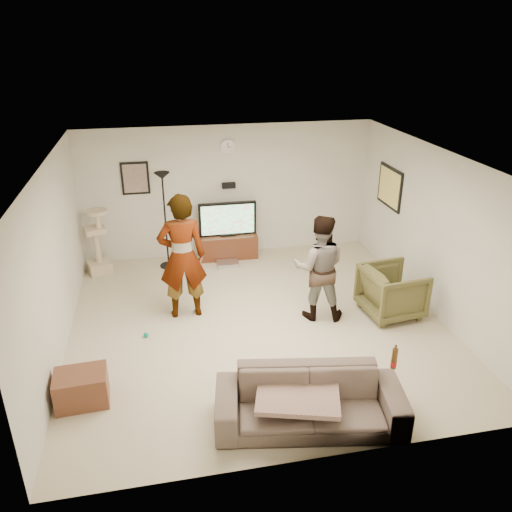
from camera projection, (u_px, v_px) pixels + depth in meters
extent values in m
cube|color=#C7B490|center=(257.00, 323.00, 7.74)|extent=(5.50, 5.50, 0.02)
cube|color=white|center=(258.00, 159.00, 6.71)|extent=(5.50, 5.50, 0.02)
cube|color=silver|center=(228.00, 191.00, 9.69)|extent=(5.50, 0.04, 2.50)
cube|color=silver|center=(317.00, 359.00, 4.77)|extent=(5.50, 0.04, 2.50)
cube|color=silver|center=(54.00, 263.00, 6.73)|extent=(0.04, 5.50, 2.50)
cube|color=silver|center=(435.00, 232.00, 7.73)|extent=(0.04, 5.50, 2.50)
cylinder|color=silver|center=(228.00, 147.00, 9.32)|extent=(0.26, 0.04, 0.26)
cube|color=black|center=(229.00, 185.00, 9.58)|extent=(0.25, 0.10, 0.10)
cube|color=gray|center=(135.00, 178.00, 9.22)|extent=(0.42, 0.03, 0.52)
cube|color=#FFD26E|center=(390.00, 187.00, 9.05)|extent=(0.03, 0.78, 0.62)
cube|color=#4A2314|center=(228.00, 246.00, 9.87)|extent=(1.10, 0.45, 0.46)
cube|color=silver|center=(228.00, 264.00, 9.59)|extent=(0.40, 0.30, 0.07)
cube|color=black|center=(227.00, 219.00, 9.65)|extent=(1.09, 0.08, 0.65)
cube|color=#58F9A1|center=(228.00, 220.00, 9.61)|extent=(1.00, 0.01, 0.57)
cylinder|color=black|center=(165.00, 221.00, 9.21)|extent=(0.32, 0.32, 1.79)
cube|color=#CCB595|center=(96.00, 241.00, 9.10)|extent=(0.49, 0.49, 1.21)
imported|color=gray|center=(182.00, 257.00, 7.57)|extent=(0.72, 0.48, 1.95)
imported|color=#375F81|center=(319.00, 268.00, 7.59)|extent=(0.93, 0.80, 1.64)
imported|color=brown|center=(310.00, 401.00, 5.65)|extent=(2.19, 1.15, 0.61)
cube|color=tan|center=(298.00, 395.00, 5.58)|extent=(1.06, 0.92, 0.06)
cylinder|color=#502F13|center=(394.00, 358.00, 5.65)|extent=(0.06, 0.06, 0.25)
imported|color=brown|center=(392.00, 291.00, 7.82)|extent=(0.94, 0.92, 0.78)
cube|color=brown|center=(82.00, 388.00, 6.01)|extent=(0.63, 0.49, 0.40)
sphere|color=#008968|center=(146.00, 335.00, 7.35)|extent=(0.07, 0.07, 0.07)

